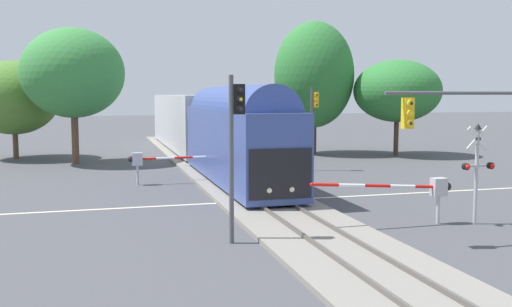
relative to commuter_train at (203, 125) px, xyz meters
name	(u,v)px	position (x,y,z in m)	size (l,w,h in m)	color
ground_plane	(262,201)	(0.00, -15.49, -2.78)	(220.00, 220.00, 0.00)	#47474C
road_centre_stripe	(262,201)	(0.00, -15.49, -2.77)	(44.00, 0.20, 0.01)	beige
railway_track	(262,199)	(0.00, -15.49, -2.68)	(4.40, 80.00, 0.32)	gray
commuter_train	(203,125)	(0.00, 0.00, 0.00)	(3.04, 39.72, 5.16)	#384C93
crossing_gate_near	(424,188)	(4.67, -21.86, -1.35)	(5.86, 0.40, 1.84)	#B7B7BC
crossing_signal_mast	(477,163)	(6.67, -22.33, -0.39)	(1.36, 0.44, 3.91)	#B2B2B7
crossing_gate_far	(149,160)	(-4.71, -9.11, -1.39)	(5.74, 0.40, 1.80)	#B7B7BC
traffic_signal_median	(235,132)	(-2.95, -22.61, 1.02)	(0.53, 0.38, 5.67)	#4C4C51
traffic_signal_near_right	(488,123)	(5.33, -24.59, 1.27)	(5.95, 0.38, 5.32)	#4C4C51
traffic_signal_far_side	(314,115)	(6.19, -6.16, 0.88)	(0.53, 0.38, 5.45)	#4C4C51
oak_behind_train	(73,73)	(-9.00, 1.98, 3.73)	(7.25, 7.25, 9.72)	brown
oak_far_right	(314,75)	(9.97, 3.60, 3.83)	(6.60, 6.60, 10.99)	#4C3828
pine_left_background	(14,98)	(-13.61, 6.44, 1.95)	(6.80, 6.80, 7.56)	brown
maple_right_background	(397,91)	(16.13, 0.81, 2.49)	(7.08, 7.08, 7.79)	#4C3828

